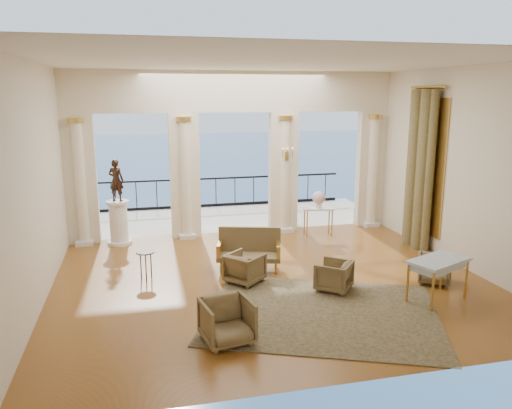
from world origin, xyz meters
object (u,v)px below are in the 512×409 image
object	(u,v)px
settee	(249,249)
statue	(116,180)
armchair_d	(245,266)
armchair_a	(227,319)
pedestal	(119,223)
game_table	(439,263)
armchair_c	(334,274)
console_table	(318,213)
armchair_b	(434,268)
side_table	(145,256)

from	to	relation	value
settee	statue	size ratio (longest dim) A/B	1.40
armchair_d	armchair_a	bearing A→B (deg)	119.41
pedestal	statue	xyz separation A→B (m)	(-0.00, -0.00, 1.15)
settee	game_table	size ratio (longest dim) A/B	1.12
armchair_c	game_table	bearing A→B (deg)	102.11
armchair_d	pedestal	bearing A→B (deg)	-4.90
armchair_d	pedestal	xyz separation A→B (m)	(-2.64, 3.48, 0.21)
armchair_a	armchair_c	size ratio (longest dim) A/B	1.17
armchair_a	console_table	xyz separation A→B (m)	(3.58, 5.50, 0.26)
armchair_b	pedestal	world-z (taller)	pedestal
armchair_c	console_table	bearing A→B (deg)	-156.01
armchair_d	statue	size ratio (longest dim) A/B	0.64
armchair_d	console_table	distance (m)	4.11
armchair_a	game_table	size ratio (longest dim) A/B	0.57
side_table	statue	bearing A→B (deg)	102.39
statue	game_table	bearing A→B (deg)	162.94
armchair_b	side_table	distance (m)	6.09
settee	armchair_d	bearing A→B (deg)	-92.74
statue	armchair_b	bearing A→B (deg)	169.67
armchair_a	armchair_c	distance (m)	2.97
armchair_b	armchair_d	size ratio (longest dim) A/B	0.93
armchair_d	side_table	world-z (taller)	armchair_d
armchair_c	armchair_a	bearing A→B (deg)	-16.58
armchair_c	side_table	bearing A→B (deg)	-71.90
armchair_a	pedestal	size ratio (longest dim) A/B	0.67
armchair_d	settee	bearing A→B (deg)	-61.06
armchair_a	side_table	bearing A→B (deg)	100.84
settee	pedestal	distance (m)	3.96
armchair_d	pedestal	size ratio (longest dim) A/B	0.60
armchair_a	settee	world-z (taller)	settee
armchair_c	settee	world-z (taller)	settee
console_table	side_table	world-z (taller)	console_table
armchair_c	settee	distance (m)	2.14
armchair_c	armchair_d	distance (m)	1.85
armchair_b	statue	world-z (taller)	statue
armchair_b	statue	xyz separation A→B (m)	(-6.50, 4.42, 1.39)
armchair_a	armchair_d	bearing A→B (deg)	61.39
side_table	console_table	bearing A→B (deg)	26.57
armchair_a	statue	bearing A→B (deg)	96.83
pedestal	settee	bearing A→B (deg)	-42.55
pedestal	armchair_d	bearing A→B (deg)	-52.77
game_table	side_table	xyz separation A→B (m)	(-5.41, 2.40, -0.20)
armchair_d	statue	world-z (taller)	statue
armchair_c	pedestal	world-z (taller)	pedestal
settee	console_table	xyz separation A→B (m)	(2.49, 2.23, 0.19)
settee	armchair_a	bearing A→B (deg)	-92.39
armchair_a	console_table	bearing A→B (deg)	46.75
settee	pedestal	bearing A→B (deg)	153.64
pedestal	side_table	bearing A→B (deg)	-77.61
armchair_c	statue	world-z (taller)	statue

